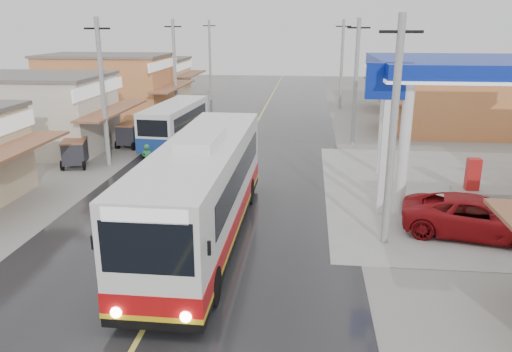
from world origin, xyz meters
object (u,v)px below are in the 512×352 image
object	(u,v)px
second_bus	(176,123)
tricycle_far	(75,152)
jeepney	(477,217)
tricycle_near	(130,133)
coach_bus	(203,190)
cyclist	(149,169)

from	to	relation	value
second_bus	tricycle_far	distance (m)	7.15
second_bus	jeepney	bearing A→B (deg)	-37.34
tricycle_near	tricycle_far	bearing A→B (deg)	-101.15
coach_bus	jeepney	world-z (taller)	coach_bus
tricycle_far	tricycle_near	bearing A→B (deg)	56.29
cyclist	tricycle_near	xyz separation A→B (m)	(-3.46, 7.03, 0.24)
tricycle_near	tricycle_far	size ratio (longest dim) A/B	1.02
tricycle_near	cyclist	bearing A→B (deg)	-57.86
jeepney	cyclist	distance (m)	15.17
coach_bus	cyclist	bearing A→B (deg)	122.73
tricycle_near	coach_bus	bearing A→B (deg)	-54.76
cyclist	jeepney	bearing A→B (deg)	-13.97
coach_bus	tricycle_near	world-z (taller)	coach_bus
cyclist	second_bus	bearing A→B (deg)	101.33
coach_bus	cyclist	distance (m)	7.91
second_bus	tricycle_far	world-z (taller)	second_bus
tricycle_far	second_bus	bearing A→B (deg)	37.13
cyclist	tricycle_near	world-z (taller)	cyclist
coach_bus	second_bus	bearing A→B (deg)	108.93
tricycle_near	second_bus	bearing A→B (deg)	24.90
jeepney	cyclist	xyz separation A→B (m)	(-14.24, 5.21, -0.10)
second_bus	tricycle_far	size ratio (longest dim) A/B	3.89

